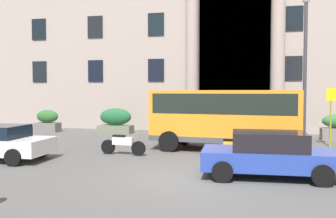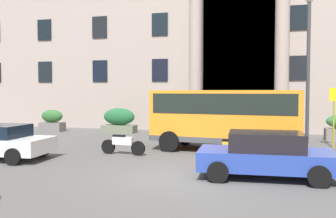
% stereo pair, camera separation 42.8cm
% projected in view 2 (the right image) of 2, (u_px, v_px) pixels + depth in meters
% --- Properties ---
extents(ground_plane, '(80.00, 64.00, 0.12)m').
position_uv_depth(ground_plane, '(181.00, 180.00, 11.17)').
color(ground_plane, '#4E4E4D').
extents(office_building_facade, '(43.85, 9.68, 18.51)m').
position_uv_depth(office_building_facade, '(232.00, 4.00, 27.60)').
color(office_building_facade, '#A3948A').
rests_on(office_building_facade, ground_plane).
extents(orange_minibus, '(6.65, 3.09, 2.68)m').
position_uv_depth(orange_minibus, '(226.00, 115.00, 16.19)').
color(orange_minibus, orange).
rests_on(orange_minibus, ground_plane).
extents(bus_stop_sign, '(0.44, 0.08, 2.79)m').
position_uv_depth(bus_stop_sign, '(334.00, 111.00, 17.09)').
color(bus_stop_sign, '#9A921E').
rests_on(bus_stop_sign, ground_plane).
extents(hedge_planter_east, '(2.14, 0.94, 1.57)m').
position_uv_depth(hedge_planter_east, '(119.00, 121.00, 23.15)').
color(hedge_planter_east, '#666D57').
rests_on(hedge_planter_east, ground_plane).
extents(hedge_planter_entrance_right, '(1.55, 0.82, 1.43)m').
position_uv_depth(hedge_planter_entrance_right, '(52.00, 121.00, 24.02)').
color(hedge_planter_entrance_right, slate).
rests_on(hedge_planter_entrance_right, ground_plane).
extents(parked_hatchback_near, '(4.12, 2.20, 1.40)m').
position_uv_depth(parked_hatchback_near, '(265.00, 155.00, 11.12)').
color(parked_hatchback_near, '#26409D').
rests_on(parked_hatchback_near, ground_plane).
extents(motorcycle_near_kerb, '(1.98, 0.55, 0.89)m').
position_uv_depth(motorcycle_near_kerb, '(122.00, 144.00, 15.23)').
color(motorcycle_near_kerb, black).
rests_on(motorcycle_near_kerb, ground_plane).
extents(scooter_by_planter, '(1.95, 0.55, 0.89)m').
position_uv_depth(scooter_by_planter, '(233.00, 149.00, 13.79)').
color(scooter_by_planter, black).
rests_on(scooter_by_planter, ground_plane).
extents(lamppost_plaza_centre, '(0.40, 0.40, 7.42)m').
position_uv_depth(lamppost_plaza_centre, '(308.00, 57.00, 18.21)').
color(lamppost_plaza_centre, '#38383C').
rests_on(lamppost_plaza_centre, ground_plane).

